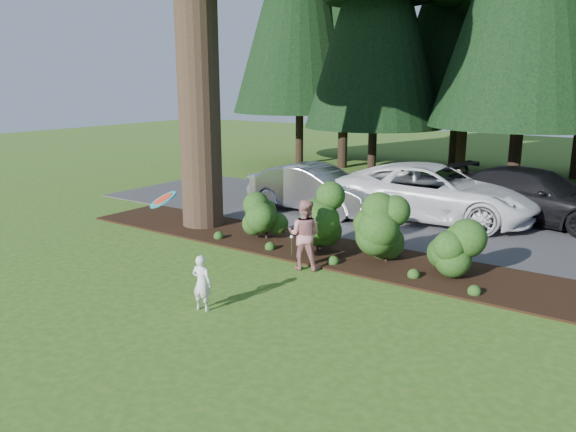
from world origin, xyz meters
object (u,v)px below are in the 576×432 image
object	(u,v)px
car_silver_wagon	(316,189)
adult	(304,235)
car_dark_suv	(535,196)
child	(202,283)
frisbee	(163,199)
car_white_suv	(433,192)

from	to	relation	value
car_silver_wagon	adult	size ratio (longest dim) A/B	2.86
car_dark_suv	child	distance (m)	11.70
child	frisbee	xyz separation A→B (m)	(-0.78, -0.17, 1.58)
child	adult	distance (m)	3.23
car_silver_wagon	car_white_suv	xyz separation A→B (m)	(3.62, 1.23, 0.09)
car_silver_wagon	child	distance (m)	8.69
car_silver_wagon	adult	bearing A→B (deg)	-147.68
car_dark_suv	adult	distance (m)	8.61
car_white_suv	child	xyz separation A→B (m)	(-1.00, -9.51, -0.35)
car_white_suv	car_dark_suv	xyz separation A→B (m)	(2.71, 1.58, -0.06)
child	frisbee	bearing A→B (deg)	1.51
child	adult	size ratio (longest dim) A/B	0.67
car_white_suv	car_dark_suv	distance (m)	3.14
frisbee	car_silver_wagon	bearing A→B (deg)	102.32
car_dark_suv	frisbee	bearing A→B (deg)	169.85
car_silver_wagon	car_dark_suv	bearing A→B (deg)	-63.29
car_dark_suv	adult	bearing A→B (deg)	167.95
car_white_suv	car_dark_suv	world-z (taller)	car_white_suv
child	frisbee	distance (m)	1.77
car_white_suv	frisbee	xyz separation A→B (m)	(-1.78, -9.68, 1.23)
adult	frisbee	distance (m)	3.76
car_silver_wagon	car_white_suv	size ratio (longest dim) A/B	0.76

